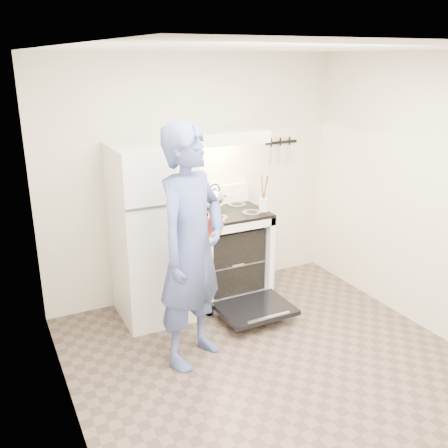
% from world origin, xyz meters
% --- Properties ---
extents(floor, '(3.60, 3.60, 0.00)m').
position_xyz_m(floor, '(0.00, 0.00, 0.00)').
color(floor, brown).
rests_on(floor, ground).
extents(back_wall, '(3.20, 0.02, 2.50)m').
position_xyz_m(back_wall, '(0.00, 1.80, 1.25)').
color(back_wall, beige).
rests_on(back_wall, ground).
extents(refrigerator, '(0.70, 0.70, 1.70)m').
position_xyz_m(refrigerator, '(-0.58, 1.45, 0.85)').
color(refrigerator, white).
rests_on(refrigerator, floor).
extents(stove_body, '(0.76, 0.65, 0.92)m').
position_xyz_m(stove_body, '(0.23, 1.48, 0.46)').
color(stove_body, white).
rests_on(stove_body, floor).
extents(cooktop, '(0.76, 0.65, 0.03)m').
position_xyz_m(cooktop, '(0.23, 1.48, 0.94)').
color(cooktop, black).
rests_on(cooktop, stove_body).
extents(backsplash, '(0.76, 0.07, 0.20)m').
position_xyz_m(backsplash, '(0.23, 1.76, 1.05)').
color(backsplash, white).
rests_on(backsplash, cooktop).
extents(oven_door, '(0.70, 0.54, 0.04)m').
position_xyz_m(oven_door, '(0.23, 0.88, 0.12)').
color(oven_door, black).
rests_on(oven_door, floor).
extents(oven_rack, '(0.60, 0.52, 0.01)m').
position_xyz_m(oven_rack, '(0.23, 1.48, 0.44)').
color(oven_rack, slate).
rests_on(oven_rack, stove_body).
extents(range_hood, '(0.76, 0.50, 0.12)m').
position_xyz_m(range_hood, '(0.23, 1.55, 1.71)').
color(range_hood, white).
rests_on(range_hood, back_wall).
extents(knife_strip, '(0.40, 0.02, 0.03)m').
position_xyz_m(knife_strip, '(1.05, 1.79, 1.55)').
color(knife_strip, black).
rests_on(knife_strip, back_wall).
extents(pizza_stone, '(0.34, 0.34, 0.02)m').
position_xyz_m(pizza_stone, '(0.23, 1.38, 0.45)').
color(pizza_stone, '#967050').
rests_on(pizza_stone, oven_rack).
extents(tea_kettle, '(0.22, 0.19, 0.27)m').
position_xyz_m(tea_kettle, '(0.14, 1.59, 1.09)').
color(tea_kettle, silver).
rests_on(tea_kettle, cooktop).
extents(utensil_jar, '(0.11, 0.11, 0.13)m').
position_xyz_m(utensil_jar, '(0.51, 1.24, 1.05)').
color(utensil_jar, silver).
rests_on(utensil_jar, cooktop).
extents(person, '(0.87, 0.78, 2.00)m').
position_xyz_m(person, '(-0.55, 0.58, 1.00)').
color(person, navy).
rests_on(person, floor).
extents(dutch_oven, '(0.33, 0.26, 0.22)m').
position_xyz_m(dutch_oven, '(-0.31, 0.82, 1.08)').
color(dutch_oven, red).
rests_on(dutch_oven, person).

